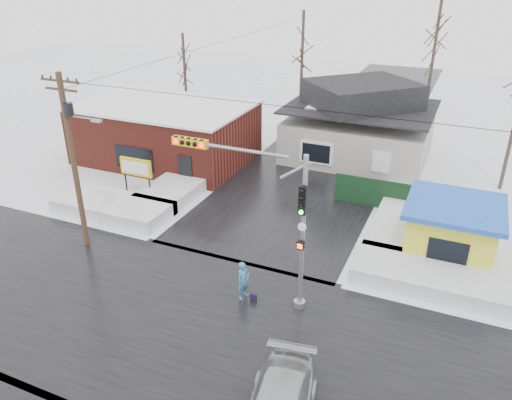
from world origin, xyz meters
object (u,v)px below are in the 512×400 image
at_px(traffic_signal, 267,207).
at_px(utility_pole, 73,153).
at_px(pedestrian, 243,281).
at_px(marquee_sign, 136,168).
at_px(kiosk, 451,230).

height_order(traffic_signal, utility_pole, utility_pole).
distance_m(traffic_signal, pedestrian, 3.77).
height_order(utility_pole, marquee_sign, utility_pole).
bearing_deg(utility_pole, traffic_signal, -2.95).
xyz_separation_m(kiosk, pedestrian, (-7.98, -7.38, -0.56)).
bearing_deg(utility_pole, kiosk, 20.44).
relative_size(marquee_sign, pedestrian, 1.42).
distance_m(utility_pole, kiosk, 18.95).
bearing_deg(traffic_signal, pedestrian, -158.93).
relative_size(kiosk, pedestrian, 2.56).
distance_m(traffic_signal, utility_pole, 10.39).
bearing_deg(kiosk, pedestrian, -137.24).
height_order(traffic_signal, marquee_sign, traffic_signal).
bearing_deg(pedestrian, traffic_signal, -48.67).
xyz_separation_m(traffic_signal, marquee_sign, (-11.43, 6.53, -2.62)).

